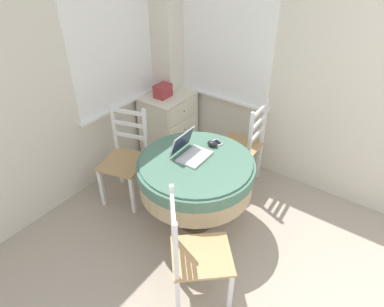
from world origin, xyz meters
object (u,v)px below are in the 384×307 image
Objects in this scene: laptop at (190,151)px; computer_mouse at (212,144)px; dining_chair_near_back_window at (126,158)px; corner_cabinet at (169,123)px; storage_box at (163,91)px; dining_chair_camera_near at (195,255)px; cell_phone at (217,142)px; dining_chair_near_right_window at (243,146)px; round_dining_table at (196,174)px.

computer_mouse is at bearing -17.15° from laptop.
dining_chair_near_back_window is 1.29× the size of corner_cabinet.
dining_chair_near_back_window is 0.96m from storage_box.
laptop is 0.31× the size of dining_chair_camera_near.
corner_cabinet is 0.46m from storage_box.
dining_chair_camera_near is (-1.02, -0.46, -0.26)m from cell_phone.
computer_mouse is 0.10× the size of dining_chair_near_right_window.
dining_chair_camera_near is 5.24× the size of storage_box.
round_dining_table is 1.29m from storage_box.
storage_box is at bearing 13.40° from dining_chair_near_back_window.
laptop is 3.03× the size of computer_mouse.
cell_phone reaches higher than round_dining_table.
corner_cabinet is at bearing 87.89° from dining_chair_near_right_window.
round_dining_table is 0.38m from cell_phone.
storage_box is (-0.04, 1.05, 0.37)m from dining_chair_near_right_window.
dining_chair_near_right_window is at bearing 15.89° from dining_chair_camera_near.
corner_cabinet is (1.51, 1.47, -0.08)m from dining_chair_camera_near.
laptop is at bearing 170.50° from dining_chair_near_right_window.
cell_phone is at bearing 24.52° from dining_chair_camera_near.
dining_chair_near_right_window reaches higher than corner_cabinet.
dining_chair_camera_near is at bearing -155.48° from cell_phone.
storage_box is (-0.08, 0.01, 0.46)m from corner_cabinet.
dining_chair_camera_near reaches higher than round_dining_table.
computer_mouse is at bearing 2.12° from round_dining_table.
storage_box is (0.86, 0.20, 0.37)m from dining_chair_near_back_window.
dining_chair_near_back_window is 1.23m from dining_chair_near_right_window.
laptop is at bearing -80.20° from dining_chair_near_back_window.
round_dining_table is 1.37× the size of corner_cabinet.
computer_mouse is 0.08m from cell_phone.
dining_chair_near_back_window is at bearing 65.69° from dining_chair_camera_near.
cell_phone is 0.65× the size of storage_box.
dining_chair_near_right_window is at bearing -92.11° from corner_cabinet.
computer_mouse is at bearing -116.14° from storage_box.
laptop is 0.26m from computer_mouse.
storage_box reaches higher than computer_mouse.
dining_chair_near_back_window is (-0.37, 0.80, -0.28)m from computer_mouse.
cell_phone is at bearing -14.81° from laptop.
computer_mouse is at bearing -119.67° from corner_cabinet.
dining_chair_near_right_window is at bearing -9.50° from laptop.
cell_phone is at bearing 0.24° from round_dining_table.
dining_chair_near_back_window is (-0.44, 0.80, -0.26)m from cell_phone.
laptop reaches higher than round_dining_table.
round_dining_table is at bearing -179.76° from cell_phone.
dining_chair_camera_near reaches higher than laptop.
dining_chair_near_right_window is (0.81, -0.04, -0.12)m from round_dining_table.
laptop is 0.31× the size of dining_chair_near_back_window.
laptop is 0.79m from dining_chair_near_back_window.
dining_chair_near_right_window is 1.12m from storage_box.
cell_phone is 0.16× the size of corner_cabinet.
dining_chair_camera_near is (-1.47, -0.42, 0.00)m from dining_chair_near_right_window.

